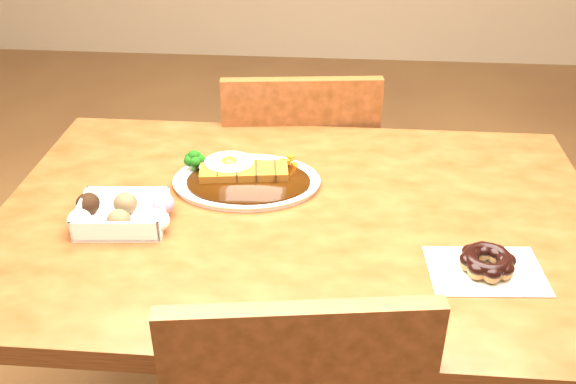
# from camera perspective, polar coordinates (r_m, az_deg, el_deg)

# --- Properties ---
(table) EXTENTS (1.20, 0.80, 0.75)m
(table) POSITION_cam_1_polar(r_m,az_deg,el_deg) (1.33, 0.91, -5.42)
(table) COLOR #48260E
(table) RESTS_ON ground
(chair_far) EXTENTS (0.46, 0.46, 0.87)m
(chair_far) POSITION_cam_1_polar(r_m,az_deg,el_deg) (1.87, 0.93, 0.21)
(chair_far) COLOR #48260E
(chair_far) RESTS_ON ground
(katsu_curry_plate) EXTENTS (0.32, 0.24, 0.06)m
(katsu_curry_plate) POSITION_cam_1_polar(r_m,az_deg,el_deg) (1.36, -3.93, 1.30)
(katsu_curry_plate) COLOR white
(katsu_curry_plate) RESTS_ON table
(donut_box) EXTENTS (0.20, 0.14, 0.05)m
(donut_box) POSITION_cam_1_polar(r_m,az_deg,el_deg) (1.27, -14.52, -1.82)
(donut_box) COLOR white
(donut_box) RESTS_ON table
(pon_de_ring) EXTENTS (0.21, 0.15, 0.04)m
(pon_de_ring) POSITION_cam_1_polar(r_m,az_deg,el_deg) (1.16, 17.28, -5.99)
(pon_de_ring) COLOR silver
(pon_de_ring) RESTS_ON table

